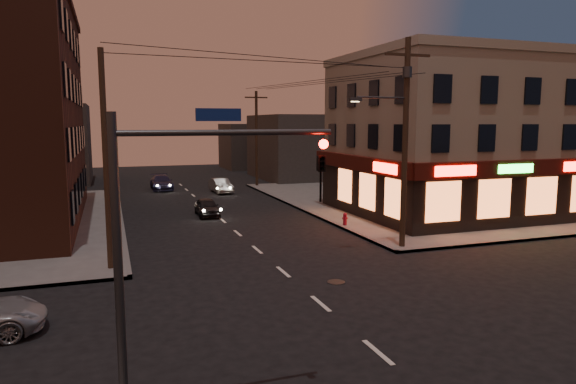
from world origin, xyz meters
name	(u,v)px	position (x,y,z in m)	size (l,w,h in m)	color
ground	(321,304)	(0.00, 0.00, 0.00)	(120.00, 120.00, 0.00)	black
sidewalk_ne	(435,199)	(18.00, 19.00, 0.07)	(24.00, 28.00, 0.15)	#514F4C
pizza_building	(461,135)	(15.93, 13.43, 5.35)	(15.85, 12.85, 10.50)	gray
bg_building_ne_a	(304,147)	(14.00, 38.00, 3.50)	(10.00, 12.00, 7.00)	#3F3D3A
bg_building_nw	(42,144)	(-13.00, 42.00, 4.00)	(9.00, 10.00, 8.00)	#3F3D3A
bg_building_ne_b	(253,146)	(12.00, 52.00, 3.00)	(8.00, 8.00, 6.00)	#3F3D3A
utility_pole_main	(403,132)	(6.68, 5.80, 5.76)	(4.20, 0.44, 10.00)	#382619
utility_pole_far	(257,139)	(6.80, 32.00, 4.65)	(0.26, 0.26, 9.00)	#382619
utility_pole_west	(106,161)	(-6.80, 6.50, 4.65)	(0.24, 0.24, 9.00)	#382619
traffic_signal	(172,227)	(-5.57, -5.60, 4.16)	(4.49, 0.32, 6.47)	#333538
sedan_near	(207,207)	(-0.62, 18.04, 0.59)	(1.39, 3.44, 1.17)	black
sedan_mid	(221,186)	(2.61, 28.97, 0.63)	(1.33, 3.82, 1.26)	slate
sedan_far	(161,182)	(-2.17, 32.88, 0.66)	(1.86, 4.58, 1.33)	#1C1C38
fire_hydrant	(345,218)	(6.40, 11.46, 0.56)	(0.32, 0.32, 0.74)	maroon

